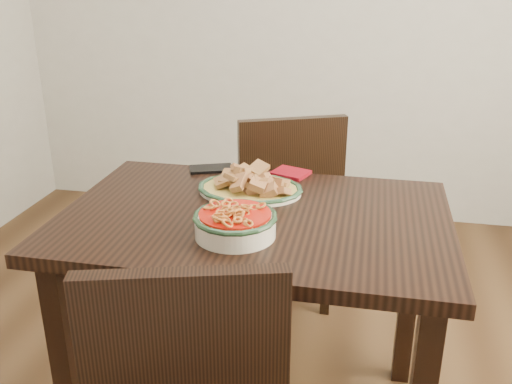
% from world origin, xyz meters
% --- Properties ---
extents(dining_table, '(1.12, 0.75, 0.75)m').
position_xyz_m(dining_table, '(0.01, -0.02, 0.64)').
color(dining_table, black).
rests_on(dining_table, ground).
extents(chair_far, '(0.55, 0.55, 0.89)m').
position_xyz_m(chair_far, '(-0.01, 0.65, 0.50)').
color(chair_far, black).
rests_on(chair_far, ground).
extents(fish_plate, '(0.33, 0.25, 0.11)m').
position_xyz_m(fish_plate, '(-0.04, 0.13, 0.79)').
color(fish_plate, beige).
rests_on(fish_plate, dining_table).
extents(noodle_bowl, '(0.23, 0.23, 0.08)m').
position_xyz_m(noodle_bowl, '(-0.01, -0.18, 0.79)').
color(noodle_bowl, beige).
rests_on(noodle_bowl, dining_table).
extents(smartphone, '(0.17, 0.13, 0.01)m').
position_xyz_m(smartphone, '(-0.22, 0.31, 0.76)').
color(smartphone, black).
rests_on(smartphone, dining_table).
extents(napkin, '(0.14, 0.13, 0.01)m').
position_xyz_m(napkin, '(0.06, 0.32, 0.76)').
color(napkin, maroon).
rests_on(napkin, dining_table).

